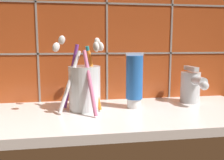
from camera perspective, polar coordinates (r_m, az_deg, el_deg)
sink_counter at (r=61.34cm, az=-1.17°, el=-8.33°), size 77.46×28.31×2.00cm
tile_wall_backsplash at (r=72.97cm, az=-2.76°, el=9.99°), size 87.46×1.72×41.24cm
toothbrush_cup at (r=62.47cm, az=-6.32°, el=-1.41°), size 12.81×13.77×18.70cm
toothpaste_tube at (r=64.26cm, az=5.13°, el=-0.17°), size 4.53×4.31×14.34cm
sink_faucet at (r=73.24cm, az=17.72°, el=-1.25°), size 5.39×10.79×10.21cm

